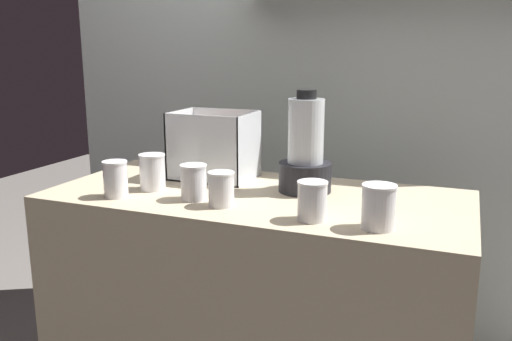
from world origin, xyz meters
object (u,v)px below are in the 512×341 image
(juice_cup_beet_rightmost, at_px, (378,209))
(juice_cup_orange_left, at_px, (153,175))
(juice_cup_mango_far_right, at_px, (312,204))
(juice_cup_carrot_right, at_px, (221,191))
(carrot_display_bin, at_px, (213,158))
(juice_cup_carrot_far_left, at_px, (116,181))
(juice_cup_carrot_middle, at_px, (194,184))
(blender_pitcher, at_px, (305,153))

(juice_cup_beet_rightmost, bearing_deg, juice_cup_orange_left, 170.98)
(juice_cup_mango_far_right, bearing_deg, juice_cup_carrot_right, 173.77)
(juice_cup_beet_rightmost, bearing_deg, carrot_display_bin, 151.76)
(juice_cup_carrot_right, bearing_deg, juice_cup_beet_rightmost, -4.29)
(carrot_display_bin, bearing_deg, juice_cup_beet_rightmost, -28.24)
(juice_cup_carrot_far_left, bearing_deg, juice_cup_mango_far_right, 0.16)
(juice_cup_orange_left, relative_size, juice_cup_mango_far_right, 1.09)
(juice_cup_carrot_right, distance_m, juice_cup_beet_rightmost, 0.49)
(carrot_display_bin, xyz_separation_m, juice_cup_carrot_right, (0.19, -0.33, -0.03))
(juice_cup_mango_far_right, bearing_deg, juice_cup_beet_rightmost, -1.13)
(carrot_display_bin, height_order, juice_cup_carrot_right, carrot_display_bin)
(carrot_display_bin, xyz_separation_m, juice_cup_beet_rightmost, (0.68, -0.36, -0.02))
(juice_cup_orange_left, bearing_deg, juice_cup_carrot_middle, -16.70)
(juice_cup_carrot_middle, bearing_deg, juice_cup_mango_far_right, -8.86)
(juice_cup_carrot_right, bearing_deg, juice_cup_carrot_far_left, -174.61)
(juice_cup_carrot_far_left, relative_size, juice_cup_carrot_right, 1.11)
(juice_cup_orange_left, relative_size, juice_cup_carrot_right, 1.15)
(carrot_display_bin, height_order, blender_pitcher, blender_pitcher)
(juice_cup_carrot_far_left, relative_size, juice_cup_beet_rightmost, 0.98)
(blender_pitcher, xyz_separation_m, juice_cup_beet_rightmost, (0.30, -0.30, -0.08))
(carrot_display_bin, distance_m, juice_cup_carrot_far_left, 0.40)
(juice_cup_carrot_far_left, height_order, juice_cup_carrot_right, juice_cup_carrot_far_left)
(juice_cup_orange_left, bearing_deg, juice_cup_carrot_right, -16.31)
(carrot_display_bin, xyz_separation_m, juice_cup_orange_left, (-0.12, -0.24, -0.02))
(juice_cup_orange_left, bearing_deg, juice_cup_beet_rightmost, -9.02)
(blender_pitcher, bearing_deg, carrot_display_bin, 170.61)
(juice_cup_beet_rightmost, bearing_deg, juice_cup_carrot_right, 175.71)
(juice_cup_orange_left, xyz_separation_m, juice_cup_beet_rightmost, (0.79, -0.13, 0.00))
(juice_cup_carrot_far_left, relative_size, juice_cup_carrot_middle, 1.04)
(blender_pitcher, xyz_separation_m, juice_cup_mango_far_right, (0.11, -0.30, -0.08))
(carrot_display_bin, bearing_deg, juice_cup_orange_left, -116.06)
(carrot_display_bin, xyz_separation_m, juice_cup_mango_far_right, (0.49, -0.36, -0.03))
(blender_pitcher, distance_m, juice_cup_carrot_far_left, 0.64)
(carrot_display_bin, distance_m, blender_pitcher, 0.39)
(juice_cup_carrot_middle, xyz_separation_m, juice_cup_carrot_right, (0.11, -0.03, -0.01))
(juice_cup_carrot_right, bearing_deg, carrot_display_bin, 120.03)
(juice_cup_carrot_middle, bearing_deg, juice_cup_carrot_right, -15.65)
(juice_cup_carrot_far_left, xyz_separation_m, juice_cup_orange_left, (0.06, 0.12, 0.00))
(blender_pitcher, relative_size, juice_cup_carrot_right, 3.20)
(carrot_display_bin, relative_size, juice_cup_carrot_far_left, 2.44)
(juice_cup_carrot_middle, distance_m, juice_cup_beet_rightmost, 0.60)
(juice_cup_carrot_middle, xyz_separation_m, juice_cup_mango_far_right, (0.41, -0.06, -0.00))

